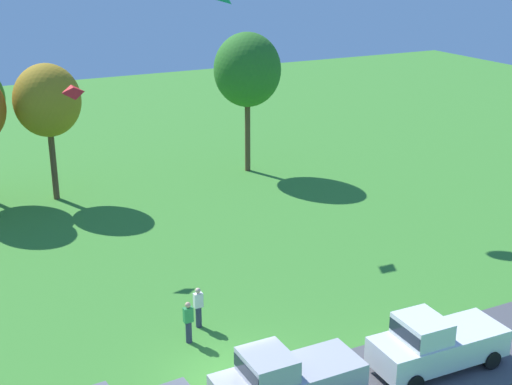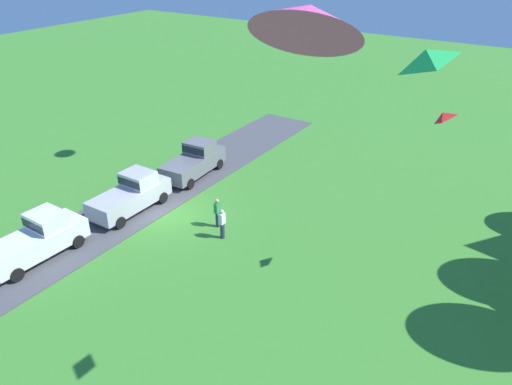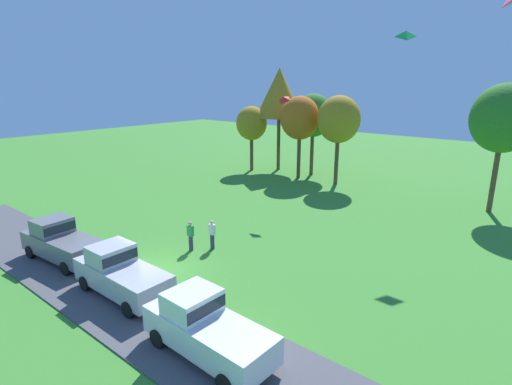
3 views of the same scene
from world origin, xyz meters
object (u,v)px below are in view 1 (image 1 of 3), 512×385
at_px(car_pickup_mid_row, 284,379).
at_px(car_pickup_far_end, 434,342).
at_px(person_beside_suv, 188,322).
at_px(kite_diamond_near_flag, 74,91).
at_px(person_on_lawn, 198,307).
at_px(tree_far_left, 247,70).
at_px(tree_lone_near, 47,101).

relative_size(car_pickup_mid_row, car_pickup_far_end, 0.99).
bearing_deg(person_beside_suv, car_pickup_far_end, -38.69).
bearing_deg(kite_diamond_near_flag, person_on_lawn, -77.91).
distance_m(tree_far_left, kite_diamond_near_flag, 15.27).
bearing_deg(person_beside_suv, person_on_lawn, 49.12).
bearing_deg(tree_far_left, tree_lone_near, 179.21).
relative_size(car_pickup_mid_row, kite_diamond_near_flag, 6.52).
height_order(person_beside_suv, tree_far_left, tree_far_left).
bearing_deg(tree_lone_near, car_pickup_far_end, -71.64).
bearing_deg(person_on_lawn, person_beside_suv, -130.88).
relative_size(car_pickup_far_end, tree_far_left, 0.55).
relative_size(car_pickup_mid_row, tree_far_left, 0.55).
bearing_deg(person_beside_suv, kite_diamond_near_flag, 96.87).
distance_m(car_pickup_far_end, person_beside_suv, 9.08).
relative_size(person_on_lawn, tree_far_left, 0.19).
bearing_deg(person_on_lawn, tree_far_left, 58.27).
xyz_separation_m(tree_far_left, kite_diamond_near_flag, (-12.93, -8.03, 1.25)).
bearing_deg(tree_lone_near, person_beside_suv, -86.94).
relative_size(car_pickup_mid_row, person_on_lawn, 2.92).
bearing_deg(car_pickup_mid_row, person_beside_suv, 103.26).
height_order(person_on_lawn, tree_lone_near, tree_lone_near).
relative_size(car_pickup_far_end, person_on_lawn, 2.96).
xyz_separation_m(car_pickup_mid_row, tree_far_left, (10.44, 23.72, 5.64)).
relative_size(car_pickup_far_end, person_beside_suv, 2.96).
height_order(tree_far_left, kite_diamond_near_flag, tree_far_left).
bearing_deg(car_pickup_mid_row, car_pickup_far_end, -4.47).
bearing_deg(car_pickup_far_end, tree_lone_near, 108.36).
xyz_separation_m(car_pickup_mid_row, person_on_lawn, (-0.44, 6.13, -0.23)).
xyz_separation_m(car_pickup_far_end, tree_lone_near, (-8.08, 24.36, 4.83)).
xyz_separation_m(car_pickup_mid_row, kite_diamond_near_flag, (-2.49, 15.69, 6.89)).
height_order(person_on_lawn, person_beside_suv, same).
bearing_deg(person_on_lawn, car_pickup_far_end, -46.26).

